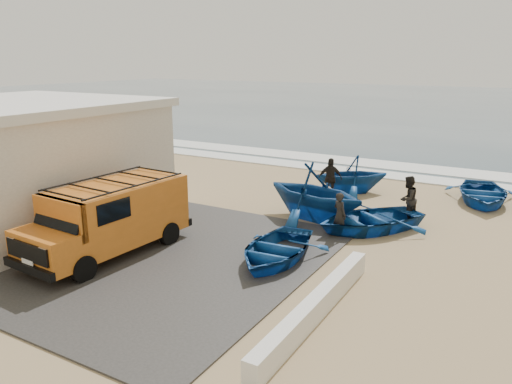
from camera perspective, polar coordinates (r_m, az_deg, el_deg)
The scene contains 16 objects.
ground at distance 16.53m, azimuth -5.06°, elevation -5.41°, with size 160.00×160.00×0.00m, color tan.
slab at distance 16.32m, azimuth -14.95°, elevation -6.07°, with size 12.00×10.00×0.05m, color #3B3836.
ocean at distance 69.45m, azimuth 22.79°, elevation 9.17°, with size 180.00×88.00×0.01m, color #385166.
surf_line at distance 26.83m, azimuth 9.77°, elevation 2.51°, with size 180.00×1.60×0.06m, color white.
surf_wash at distance 29.14m, azimuth 11.50°, elevation 3.40°, with size 180.00×2.20×0.04m, color white.
building at distance 19.93m, azimuth -26.71°, elevation 3.04°, with size 8.40×9.40×4.30m.
parapet at distance 11.77m, azimuth 6.89°, elevation -12.86°, with size 0.35×6.00×0.55m, color silver.
van at distance 15.57m, azimuth -16.32°, elevation -2.60°, with size 2.36×5.33×2.24m.
boat_near_left at distance 14.67m, azimuth 2.24°, elevation -6.52°, with size 2.57×3.60×0.75m, color #124891.
boat_near_right at distance 17.60m, azimuth 12.77°, elevation -3.04°, with size 2.81×3.94×0.82m, color #124891.
boat_mid_left at distance 18.30m, azimuth 6.68°, elevation 0.04°, with size 3.44×3.99×2.10m, color #124891.
boat_far_left at distance 22.29m, azimuth 10.89°, elevation 2.01°, with size 2.73×3.17×1.67m, color #124891.
boat_far_right at distance 22.43m, azimuth 24.44°, elevation -0.13°, with size 2.80×3.93×0.81m, color #124891.
fisherman_front at distance 16.75m, azimuth 9.53°, elevation -2.56°, with size 0.55×0.36×1.51m, color black.
fisherman_middle at distance 18.79m, azimuth 16.95°, elevation -0.78°, with size 0.82×0.64×1.70m, color black.
fisherman_back at distance 21.13m, azimuth 8.44°, elevation 1.53°, with size 1.03×0.43×1.75m, color black.
Camera 1 is at (8.97, -12.63, 5.77)m, focal length 35.00 mm.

